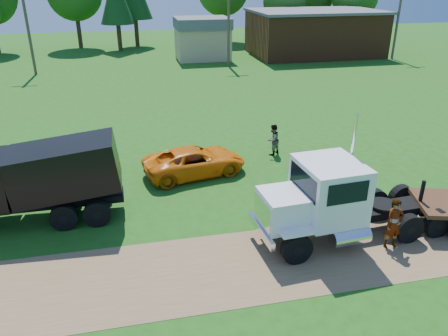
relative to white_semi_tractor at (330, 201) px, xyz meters
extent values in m
plane|color=#1F4F11|center=(-2.06, -0.99, -1.62)|extent=(140.00, 140.00, 0.00)
cube|color=brown|center=(-2.06, -0.99, -1.62)|extent=(120.00, 4.20, 0.01)
cube|color=black|center=(1.20, 0.11, -0.80)|extent=(7.81, 1.54, 0.31)
cylinder|color=black|center=(-1.71, -1.21, -1.06)|extent=(1.16, 0.44, 1.14)
cylinder|color=black|center=(-1.71, -1.21, -1.06)|extent=(0.42, 0.41, 0.40)
cylinder|color=black|center=(-1.87, 1.00, -1.06)|extent=(1.16, 0.44, 1.14)
cylinder|color=black|center=(-1.87, 1.00, -1.06)|extent=(0.42, 0.41, 0.40)
cylinder|color=black|center=(2.93, -0.87, -1.06)|extent=(1.16, 0.44, 1.14)
cylinder|color=black|center=(2.93, -0.87, -1.06)|extent=(0.42, 0.41, 0.40)
cylinder|color=black|center=(2.77, 1.34, -1.06)|extent=(1.16, 0.44, 1.14)
cylinder|color=black|center=(2.77, 1.34, -1.06)|extent=(0.42, 0.41, 0.40)
cylinder|color=black|center=(4.27, -0.77, -1.06)|extent=(1.16, 0.44, 1.14)
cylinder|color=black|center=(4.27, -0.77, -1.06)|extent=(0.42, 0.41, 0.40)
cylinder|color=black|center=(4.11, 1.43, -1.06)|extent=(1.16, 0.44, 1.14)
cylinder|color=black|center=(4.11, 1.43, -1.06)|extent=(0.42, 0.41, 0.40)
cube|color=white|center=(-1.74, -0.10, -0.02)|extent=(1.98, 1.89, 1.24)
cube|color=silver|center=(-2.67, -0.17, -0.07)|extent=(0.19, 1.55, 1.03)
cube|color=silver|center=(-2.72, -0.17, -0.80)|extent=(0.33, 2.38, 0.31)
cube|color=white|center=(-0.09, 0.02, 0.50)|extent=(2.34, 2.63, 2.17)
cube|color=black|center=(-1.15, -0.06, 0.96)|extent=(0.20, 2.07, 0.88)
cube|color=black|center=(0.00, -1.23, 0.96)|extent=(1.55, 0.15, 0.78)
cube|color=black|center=(-0.18, 1.27, 0.96)|extent=(1.55, 0.15, 0.78)
cube|color=white|center=(-1.71, -1.21, -0.38)|extent=(1.27, 0.55, 0.10)
cube|color=white|center=(-1.87, 1.00, -0.38)|extent=(1.27, 0.55, 0.10)
cylinder|color=silver|center=(0.36, -1.14, -0.90)|extent=(1.49, 0.72, 0.62)
cylinder|color=silver|center=(1.06, 0.67, 0.75)|extent=(0.15, 0.15, 4.76)
cylinder|color=black|center=(2.44, 0.20, -0.56)|extent=(1.22, 1.22, 0.12)
cube|color=black|center=(-11.57, 3.89, -0.83)|extent=(7.93, 1.06, 0.30)
cylinder|color=black|center=(-9.98, 2.86, -1.08)|extent=(1.09, 0.36, 1.09)
cylinder|color=black|center=(-9.98, 2.86, -1.08)|extent=(0.38, 0.37, 0.38)
cylinder|color=black|center=(-10.00, 4.94, -1.08)|extent=(1.09, 0.36, 1.09)
cylinder|color=black|center=(-10.00, 4.94, -1.08)|extent=(0.38, 0.37, 0.38)
cylinder|color=black|center=(-8.69, 2.87, -1.08)|extent=(1.09, 0.36, 1.09)
cylinder|color=black|center=(-8.69, 2.87, -1.08)|extent=(0.38, 0.37, 0.38)
cylinder|color=black|center=(-8.71, 4.95, -1.08)|extent=(1.09, 0.36, 1.09)
cylinder|color=black|center=(-8.71, 4.95, -1.08)|extent=(0.38, 0.37, 0.38)
cube|color=black|center=(-9.79, 3.90, 0.60)|extent=(4.37, 2.41, 2.41)
imported|color=orange|center=(-4.05, 6.93, -0.91)|extent=(5.55, 3.40, 1.44)
cylinder|color=black|center=(5.60, 0.72, -1.13)|extent=(1.02, 0.55, 0.98)
cube|color=black|center=(4.00, 0.11, -0.11)|extent=(0.15, 0.15, 0.98)
imported|color=#999999|center=(2.11, -1.07, -0.63)|extent=(0.77, 0.54, 2.00)
imported|color=#999999|center=(0.65, 8.62, -0.74)|extent=(1.08, 1.02, 1.77)
cube|color=brown|center=(15.94, 39.01, 0.88)|extent=(15.00, 10.00, 5.00)
cube|color=#58595E|center=(15.94, 39.01, 3.53)|extent=(15.40, 10.40, 0.30)
cube|color=tan|center=(1.94, 39.01, 0.18)|extent=(6.00, 5.00, 3.60)
cube|color=#58595E|center=(1.94, 39.01, 2.48)|extent=(6.20, 5.40, 1.20)
cylinder|color=brown|center=(-16.06, 34.01, 2.88)|extent=(0.28, 0.28, 9.00)
cylinder|color=brown|center=(3.94, 34.01, 2.88)|extent=(0.28, 0.28, 9.00)
cylinder|color=brown|center=(23.94, 34.01, 2.88)|extent=(0.28, 0.28, 9.00)
cylinder|color=#322414|center=(-12.89, 50.70, 0.27)|extent=(0.56, 0.56, 3.79)
cylinder|color=#322414|center=(-5.29, 50.33, 0.24)|extent=(0.56, 0.56, 3.72)
cylinder|color=#322414|center=(7.27, 52.22, 0.32)|extent=(0.56, 0.56, 3.89)
cylinder|color=#322414|center=(14.96, 47.59, -0.06)|extent=(0.56, 0.56, 3.12)
sphere|color=#154C13|center=(14.96, 47.59, 4.17)|extent=(5.89, 5.89, 5.89)
cylinder|color=#322414|center=(25.00, 46.70, 0.07)|extent=(0.56, 0.56, 3.39)
cylinder|color=#322414|center=(-7.63, 47.31, 0.09)|extent=(0.56, 0.56, 3.43)
cylinder|color=#322414|center=(20.74, 51.62, 0.01)|extent=(0.56, 0.56, 3.27)
camera|label=1|loc=(-6.97, -13.20, 7.84)|focal=35.00mm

